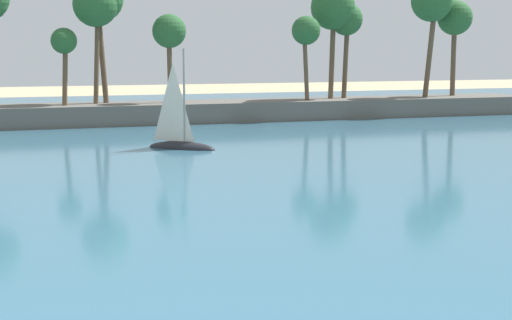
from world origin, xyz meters
The scene contains 3 objects.
sea centered at (0.00, 54.06, 0.03)m, with size 220.00×91.92×0.06m, color #386B84.
palm_headland centered at (2.31, 60.17, 4.35)m, with size 84.69×6.64×13.15m.
sailboat_near_shore centered at (3.45, 42.11, 0.69)m, with size 4.58×4.24×6.98m.
Camera 1 is at (-6.92, -5.81, 6.55)m, focal length 52.73 mm.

